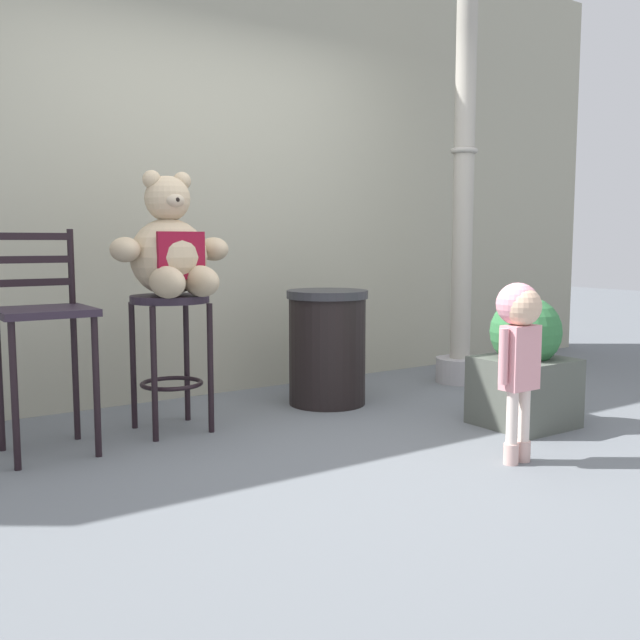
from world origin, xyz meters
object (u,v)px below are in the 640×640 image
(teddy_bear, at_px, (171,251))
(trash_bin, at_px, (327,347))
(child_walking, at_px, (519,333))
(planter_with_shrub, at_px, (525,366))
(bar_stool_with_teddy, at_px, (171,333))
(lamppost, at_px, (463,225))
(bar_chair_empty, at_px, (43,323))

(teddy_bear, distance_m, trash_bin, 1.23)
(teddy_bear, bearing_deg, child_walking, -51.73)
(trash_bin, relative_size, planter_with_shrub, 1.00)
(bar_stool_with_teddy, height_order, child_walking, child_walking)
(lamppost, bearing_deg, bar_chair_empty, -177.48)
(bar_chair_empty, bearing_deg, child_walking, -38.16)
(bar_stool_with_teddy, xyz_separation_m, bar_chair_empty, (-0.66, -0.05, 0.10))
(teddy_bear, relative_size, child_walking, 0.78)
(bar_stool_with_teddy, relative_size, bar_chair_empty, 0.68)
(trash_bin, bearing_deg, child_walking, -88.42)
(trash_bin, bearing_deg, bar_stool_with_teddy, -177.08)
(teddy_bear, height_order, bar_chair_empty, teddy_bear)
(bar_stool_with_teddy, xyz_separation_m, planter_with_shrub, (1.67, -1.01, -0.20))
(planter_with_shrub, bearing_deg, child_walking, -142.63)
(child_walking, distance_m, trash_bin, 1.51)
(trash_bin, height_order, planter_with_shrub, planter_with_shrub)
(lamppost, bearing_deg, child_walking, -127.37)
(child_walking, bearing_deg, bar_chair_empty, 168.77)
(child_walking, distance_m, planter_with_shrub, 0.76)
(bar_stool_with_teddy, relative_size, lamppost, 0.26)
(teddy_bear, xyz_separation_m, child_walking, (1.11, -1.40, -0.37))
(trash_bin, bearing_deg, teddy_bear, -175.29)
(teddy_bear, relative_size, bar_chair_empty, 0.60)
(child_walking, relative_size, trash_bin, 1.16)
(bar_chair_empty, relative_size, planter_with_shrub, 1.50)
(bar_stool_with_teddy, xyz_separation_m, trash_bin, (1.07, 0.05, -0.17))
(trash_bin, xyz_separation_m, bar_chair_empty, (-1.73, -0.10, 0.27))
(bar_stool_with_teddy, relative_size, planter_with_shrub, 1.02)
(child_walking, xyz_separation_m, trash_bin, (-0.04, 1.49, -0.25))
(child_walking, relative_size, planter_with_shrub, 1.16)
(trash_bin, distance_m, planter_with_shrub, 1.22)
(child_walking, height_order, planter_with_shrub, child_walking)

